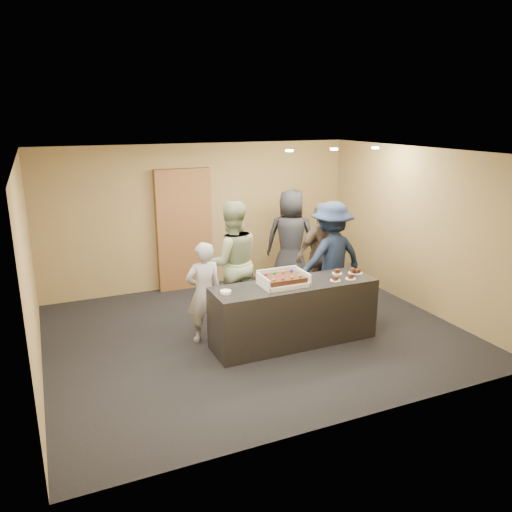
% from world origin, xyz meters
% --- Properties ---
extents(room, '(6.04, 6.00, 2.70)m').
position_xyz_m(room, '(0.00, 0.00, 1.35)').
color(room, black).
rests_on(room, ground).
extents(serving_counter, '(2.40, 0.70, 0.90)m').
position_xyz_m(serving_counter, '(0.39, -0.52, 0.45)').
color(serving_counter, black).
rests_on(serving_counter, floor).
extents(storage_cabinet, '(1.03, 0.15, 2.26)m').
position_xyz_m(storage_cabinet, '(-0.38, 2.41, 1.13)').
color(storage_cabinet, brown).
rests_on(storage_cabinet, floor).
extents(cake_box, '(0.65, 0.45, 0.19)m').
position_xyz_m(cake_box, '(0.21, -0.50, 0.94)').
color(cake_box, white).
rests_on(cake_box, serving_counter).
extents(sheet_cake, '(0.55, 0.38, 0.11)m').
position_xyz_m(sheet_cake, '(0.21, -0.52, 1.00)').
color(sheet_cake, '#33180B').
rests_on(sheet_cake, cake_box).
extents(plate_stack, '(0.15, 0.15, 0.04)m').
position_xyz_m(plate_stack, '(-0.64, -0.51, 0.92)').
color(plate_stack, white).
rests_on(plate_stack, serving_counter).
extents(slice_a, '(0.15, 0.15, 0.07)m').
position_xyz_m(slice_a, '(0.98, -0.65, 0.92)').
color(slice_a, white).
rests_on(slice_a, serving_counter).
extents(slice_b, '(0.15, 0.15, 0.07)m').
position_xyz_m(slice_b, '(1.19, -0.38, 0.92)').
color(slice_b, white).
rests_on(slice_b, serving_counter).
extents(slice_c, '(0.15, 0.15, 0.07)m').
position_xyz_m(slice_c, '(1.23, -0.67, 0.92)').
color(slice_c, white).
rests_on(slice_c, serving_counter).
extents(slice_d, '(0.15, 0.15, 0.07)m').
position_xyz_m(slice_d, '(1.42, -0.45, 0.92)').
color(slice_d, white).
rests_on(slice_d, serving_counter).
extents(slice_e, '(0.15, 0.15, 0.07)m').
position_xyz_m(slice_e, '(1.47, -0.49, 0.92)').
color(slice_e, white).
rests_on(slice_e, serving_counter).
extents(person_server_grey, '(0.56, 0.38, 1.49)m').
position_xyz_m(person_server_grey, '(-0.77, 0.06, 0.74)').
color(person_server_grey, '#9F9FA3').
rests_on(person_server_grey, floor).
extents(person_sage_man, '(1.00, 0.81, 1.94)m').
position_xyz_m(person_sage_man, '(-0.14, 0.58, 0.97)').
color(person_sage_man, gray).
rests_on(person_sage_man, floor).
extents(person_navy_man, '(1.25, 0.78, 1.86)m').
position_xyz_m(person_navy_man, '(1.51, 0.31, 0.93)').
color(person_navy_man, '#18243E').
rests_on(person_navy_man, floor).
extents(person_brown_extra, '(1.09, 0.56, 1.78)m').
position_xyz_m(person_brown_extra, '(1.56, 0.68, 0.89)').
color(person_brown_extra, brown).
rests_on(person_brown_extra, floor).
extents(person_dark_suit, '(1.11, 1.00, 1.90)m').
position_xyz_m(person_dark_suit, '(1.43, 1.58, 0.95)').
color(person_dark_suit, black).
rests_on(person_dark_suit, floor).
extents(ceiling_spotlights, '(1.72, 0.12, 0.03)m').
position_xyz_m(ceiling_spotlights, '(1.60, 0.50, 2.67)').
color(ceiling_spotlights, '#FFEAC6').
rests_on(ceiling_spotlights, ceiling).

